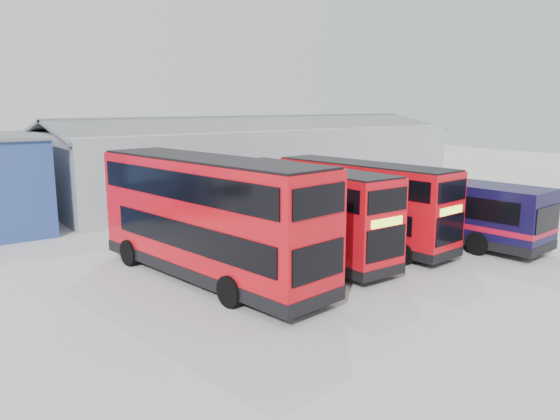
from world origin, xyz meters
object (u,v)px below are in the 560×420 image
Objects in this scene: double_decker_left at (209,220)px; double_decker_centre at (305,213)px; double_decker_right at (362,205)px; single_decker_blue at (434,209)px; maintenance_shed at (254,159)px.

double_decker_left is 1.20× the size of double_decker_centre.
double_decker_right reaches higher than single_decker_blue.
maintenance_shed reaches higher than single_decker_blue.
maintenance_shed is 18.22m from double_decker_centre.
single_decker_blue is at bearing 168.48° from double_decker_left.
double_decker_centre is 1.00× the size of double_decker_right.
maintenance_shed is at bearing 69.09° from double_decker_right.
double_decker_left is 12.54m from single_decker_blue.
maintenance_shed reaches higher than double_decker_right.
double_decker_left is 1.01× the size of single_decker_blue.
double_decker_left is at bearing -128.20° from maintenance_shed.
maintenance_shed is 3.15× the size of double_decker_right.
maintenance_shed reaches higher than double_decker_centre.
double_decker_right is (-4.56, -16.29, -0.60)m from maintenance_shed.
double_decker_centre is 7.61m from single_decker_blue.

